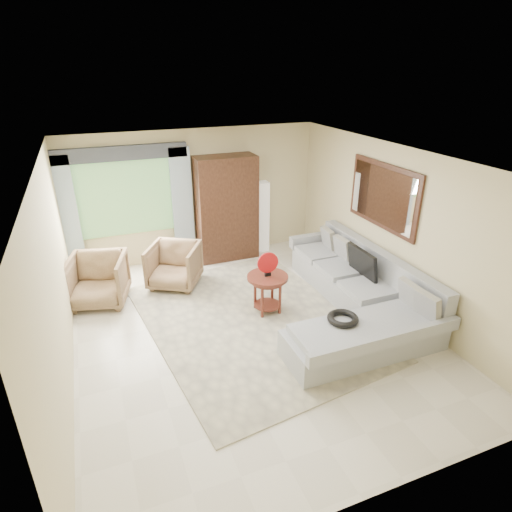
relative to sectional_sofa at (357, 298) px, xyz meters
name	(u,v)px	position (x,y,z in m)	size (l,w,h in m)	color
ground	(249,330)	(-1.78, 0.18, -0.28)	(6.00, 6.00, 0.00)	silver
area_rug	(251,321)	(-1.66, 0.39, -0.27)	(3.00, 4.00, 0.02)	#BDB596
sectional_sofa	(357,298)	(0.00, 0.00, 0.00)	(2.30, 3.46, 0.90)	#A1A4A9
tv_screen	(362,263)	(0.27, 0.32, 0.44)	(0.06, 0.74, 0.48)	black
garden_hose	(343,318)	(-0.78, -0.79, 0.26)	(0.43, 0.43, 0.09)	black
coffee_table	(267,293)	(-1.32, 0.56, 0.06)	(0.65, 0.65, 0.65)	#4C2014
red_disc	(268,263)	(-1.32, 0.56, 0.60)	(0.34, 0.34, 0.03)	#A61012
armchair_left	(98,280)	(-3.83, 1.88, 0.14)	(0.89, 0.92, 0.84)	#8C694C
armchair_right	(174,266)	(-2.52, 2.03, 0.11)	(0.84, 0.86, 0.79)	#866549
potted_plant	(97,266)	(-3.82, 2.79, 0.00)	(0.51, 0.44, 0.57)	#999999
armoire	(226,208)	(-1.23, 2.90, 0.77)	(1.20, 0.55, 2.10)	black
floor_lamp	(262,217)	(-0.43, 2.96, 0.47)	(0.24, 0.24, 1.50)	silver
window	(125,198)	(-3.13, 3.15, 1.12)	(1.80, 0.04, 1.40)	#669E59
curtain_left	(67,219)	(-4.18, 3.06, 0.87)	(0.40, 0.08, 2.30)	#9EB7CC
curtain_right	(183,206)	(-2.08, 3.06, 0.87)	(0.40, 0.08, 2.30)	#9EB7CC
valance	(120,153)	(-3.13, 3.08, 1.97)	(2.40, 0.12, 0.26)	#1E232D
wall_mirror	(383,196)	(0.68, 0.53, 1.47)	(0.05, 1.70, 1.05)	black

